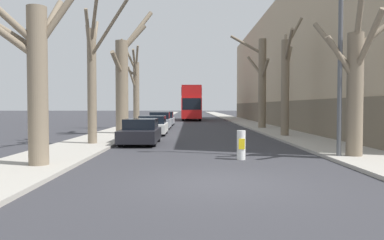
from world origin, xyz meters
TOP-DOWN VIEW (x-y plane):
  - ground_plane at (0.00, 0.00)m, footprint 300.00×300.00m
  - sidewalk_left at (-5.70, 50.00)m, footprint 2.93×120.00m
  - sidewalk_right at (5.70, 50.00)m, footprint 2.93×120.00m
  - building_facade_right at (12.16, 28.35)m, footprint 10.08×48.74m
  - street_tree_left_0 at (-5.40, 2.13)m, footprint 3.53×2.82m
  - street_tree_left_1 at (-5.29, 8.72)m, footprint 2.90×4.99m
  - street_tree_left_2 at (-5.08, 15.61)m, footprint 2.45×3.24m
  - street_tree_left_3 at (-5.27, 22.45)m, footprint 2.20×2.32m
  - street_tree_right_0 at (5.23, 4.15)m, footprint 2.99×3.48m
  - street_tree_right_1 at (5.18, 13.59)m, footprint 1.15×4.98m
  - street_tree_right_2 at (5.30, 21.94)m, footprint 2.97×2.54m
  - double_decker_bus at (-0.42, 42.12)m, footprint 2.57×10.75m
  - parked_car_0 at (-3.15, 9.57)m, footprint 1.79×4.06m
  - parked_car_1 at (-3.15, 15.63)m, footprint 1.88×4.04m
  - parked_car_2 at (-3.15, 21.89)m, footprint 1.76×4.02m
  - parked_car_3 at (-3.15, 28.01)m, footprint 1.80×4.31m
  - lamp_post at (4.58, 4.12)m, footprint 1.40×0.20m
  - traffic_bollard at (1.15, 4.01)m, footprint 0.31×0.32m

SIDE VIEW (x-z plane):
  - ground_plane at x=0.00m, z-range 0.00..0.00m
  - sidewalk_left at x=-5.70m, z-range 0.00..0.12m
  - sidewalk_right at x=5.70m, z-range 0.00..0.12m
  - traffic_bollard at x=1.15m, z-range 0.00..1.04m
  - parked_car_1 at x=-3.15m, z-range -0.02..1.24m
  - parked_car_0 at x=-3.15m, z-range -0.02..1.24m
  - parked_car_3 at x=-3.15m, z-range -0.04..1.31m
  - parked_car_2 at x=-3.15m, z-range -0.04..1.37m
  - double_decker_bus at x=-0.42m, z-range 0.30..4.84m
  - street_tree_right_0 at x=5.23m, z-range -0.40..5.94m
  - street_tree_left_0 at x=-5.40m, z-range -0.04..5.90m
  - street_tree_left_3 at x=-5.27m, z-range -0.35..7.05m
  - street_tree_right_1 at x=5.18m, z-range -0.15..6.98m
  - street_tree_left_1 at x=-5.29m, z-range -0.13..7.07m
  - street_tree_left_2 at x=-5.08m, z-range -0.71..7.77m
  - street_tree_right_2 at x=5.30m, z-range 0.03..7.91m
  - lamp_post at x=4.58m, z-range 0.47..8.97m
  - building_facade_right at x=12.16m, z-range -0.01..11.59m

